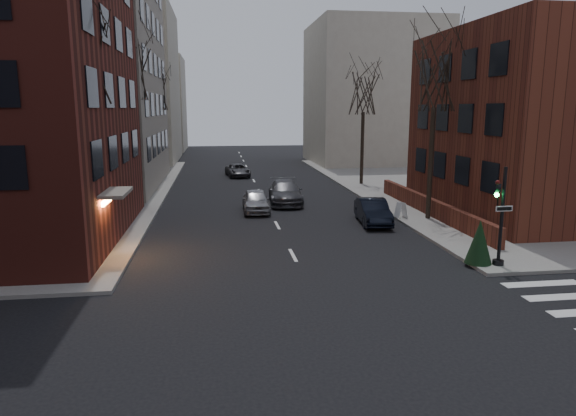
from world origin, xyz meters
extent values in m
plane|color=black|center=(0.00, 0.00, 0.00)|extent=(160.00, 160.00, 0.00)
cube|color=gray|center=(-17.00, 34.00, 14.00)|extent=(18.00, 18.00, 28.00)
cube|color=#60291B|center=(16.50, 19.00, 5.50)|extent=(12.00, 14.00, 11.00)
cube|color=#60291B|center=(9.30, 19.00, 0.65)|extent=(0.35, 16.00, 1.00)
cube|color=#BDB5A0|center=(-15.00, 55.00, 9.00)|extent=(14.00, 16.00, 18.00)
cube|color=#BDB5A0|center=(15.00, 50.00, 8.00)|extent=(14.00, 14.00, 16.00)
cube|color=#BDB5A0|center=(-13.00, 72.00, 7.00)|extent=(10.00, 12.00, 14.00)
cylinder|color=black|center=(8.00, 9.00, 2.15)|extent=(0.14, 0.14, 4.00)
cylinder|color=black|center=(8.00, 9.00, 0.25)|extent=(0.44, 0.44, 0.20)
imported|color=black|center=(7.75, 9.00, 3.00)|extent=(0.16, 0.20, 1.00)
sphere|color=#19FF4C|center=(7.68, 8.95, 3.05)|extent=(0.18, 0.18, 0.18)
cube|color=white|center=(8.00, 8.88, 2.50)|extent=(0.70, 0.03, 0.22)
cylinder|color=#2D231C|center=(-8.80, 14.00, 3.47)|extent=(0.28, 0.28, 6.65)
cylinder|color=#2D231C|center=(-8.80, 26.00, 3.65)|extent=(0.28, 0.28, 7.00)
cylinder|color=#2D231C|center=(-8.80, 40.00, 3.30)|extent=(0.28, 0.28, 6.30)
cylinder|color=#2D231C|center=(8.80, 18.00, 3.30)|extent=(0.28, 0.28, 6.30)
cylinder|color=#2D231C|center=(8.80, 32.00, 3.12)|extent=(0.28, 0.28, 5.95)
cylinder|color=black|center=(-8.20, 22.00, 3.15)|extent=(0.12, 0.12, 6.00)
sphere|color=#FFA54C|center=(-8.20, 22.00, 6.25)|extent=(0.36, 0.36, 0.36)
cylinder|color=black|center=(-8.20, 42.00, 3.15)|extent=(0.12, 0.12, 6.00)
sphere|color=#FFA54C|center=(-8.20, 42.00, 6.25)|extent=(0.36, 0.36, 0.36)
imported|color=black|center=(5.38, 17.66, 0.70)|extent=(1.89, 4.38, 1.40)
imported|color=gray|center=(-0.88, 21.98, 0.70)|extent=(1.73, 4.12, 1.39)
imported|color=#3C3C40|center=(1.32, 24.53, 0.77)|extent=(2.49, 5.45, 1.55)
imported|color=#3B3A3F|center=(-1.30, 39.10, 0.59)|extent=(2.47, 4.48, 1.19)
cube|color=white|center=(7.30, 18.36, 0.60)|extent=(0.51, 0.63, 0.90)
cone|color=#16321B|center=(7.30, 9.33, 1.05)|extent=(1.27, 1.27, 1.81)
camera|label=1|loc=(-3.23, -9.69, 6.42)|focal=32.00mm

